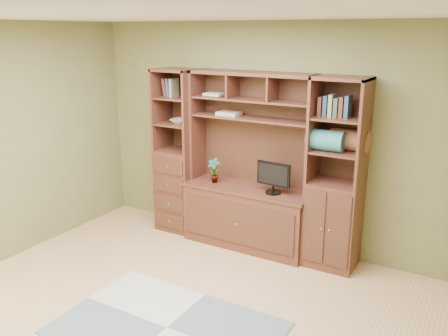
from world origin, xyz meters
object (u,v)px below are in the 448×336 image
Objects in this scene: monitor at (274,172)px; center_hutch at (248,163)px; left_tower at (178,152)px; right_tower at (336,175)px.

center_hutch is at bearing 178.02° from monitor.
left_tower reaches higher than monitor.
left_tower is 1.35m from monitor.
right_tower is (1.02, 0.04, 0.00)m from center_hutch.
right_tower is at bearing 2.23° from center_hutch.
center_hutch reaches higher than monitor.
right_tower reaches higher than monitor.
left_tower is 1.00× the size of right_tower.
center_hutch is 1.00× the size of left_tower.
monitor is (0.35, -0.03, -0.05)m from center_hutch.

